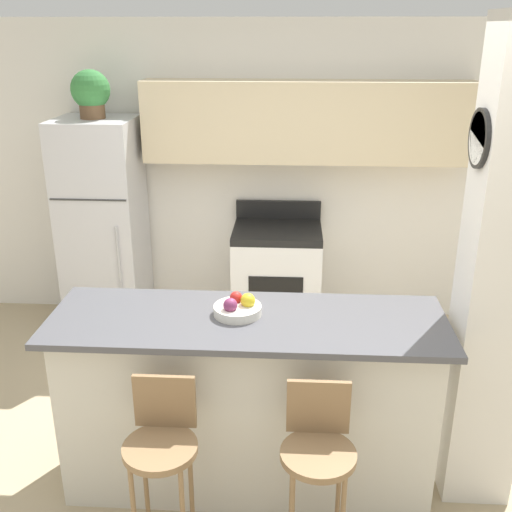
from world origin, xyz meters
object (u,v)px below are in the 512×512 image
object	(u,v)px
bar_stool_left	(162,447)
bar_stool_right	(318,453)
fruit_bowl	(238,308)
potted_plant_on_fridge	(91,92)
refrigerator	(104,227)
stove_range	(277,278)

from	to	relation	value
bar_stool_left	bar_stool_right	distance (m)	0.73
fruit_bowl	potted_plant_on_fridge	bearing A→B (deg)	125.16
refrigerator	bar_stool_right	size ratio (longest dim) A/B	1.91
refrigerator	bar_stool_right	distance (m)	2.98
potted_plant_on_fridge	fruit_bowl	xyz separation A→B (m)	(1.30, -1.85, -0.92)
stove_range	bar_stool_left	bearing A→B (deg)	-101.06
fruit_bowl	bar_stool_left	bearing A→B (deg)	-118.77
stove_range	fruit_bowl	size ratio (longest dim) A/B	4.19
potted_plant_on_fridge	fruit_bowl	size ratio (longest dim) A/B	1.46
refrigerator	stove_range	distance (m)	1.53
refrigerator	fruit_bowl	distance (m)	2.26
refrigerator	bar_stool_left	size ratio (longest dim) A/B	1.91
refrigerator	stove_range	xyz separation A→B (m)	(1.46, 0.02, -0.44)
stove_range	fruit_bowl	xyz separation A→B (m)	(-0.16, -1.87, 0.62)
stove_range	bar_stool_left	distance (m)	2.49
bar_stool_left	potted_plant_on_fridge	world-z (taller)	potted_plant_on_fridge
bar_stool_left	potted_plant_on_fridge	bearing A→B (deg)	112.18
bar_stool_left	potted_plant_on_fridge	xyz separation A→B (m)	(-0.99, 2.42, 1.38)
refrigerator	potted_plant_on_fridge	size ratio (longest dim) A/B	4.84
stove_range	fruit_bowl	distance (m)	1.97
bar_stool_left	fruit_bowl	bearing A→B (deg)	61.23
fruit_bowl	refrigerator	bearing A→B (deg)	125.16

